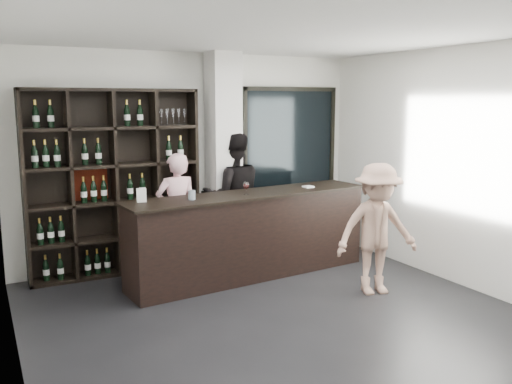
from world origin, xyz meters
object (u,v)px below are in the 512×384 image
wine_shelf (114,183)px  customer (377,229)px  tasting_counter (251,235)px  taster_black (233,197)px  taster_pink (177,211)px

wine_shelf → customer: size_ratio=1.56×
tasting_counter → taster_black: size_ratio=1.81×
tasting_counter → customer: 1.62m
taster_pink → taster_black: taster_black is taller
wine_shelf → taster_pink: (0.78, -0.17, -0.42)m
tasting_counter → customer: size_ratio=2.15×
taster_pink → customer: taster_pink is taller
wine_shelf → customer: 3.35m
tasting_counter → taster_black: (0.10, 0.76, 0.37)m
taster_pink → customer: (1.75, -1.99, -0.01)m
wine_shelf → taster_black: size_ratio=1.31×
wine_shelf → taster_black: 1.63m
wine_shelf → taster_black: (1.60, -0.17, -0.29)m
wine_shelf → tasting_counter: (1.50, -0.92, -0.65)m
taster_black → customer: 2.20m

